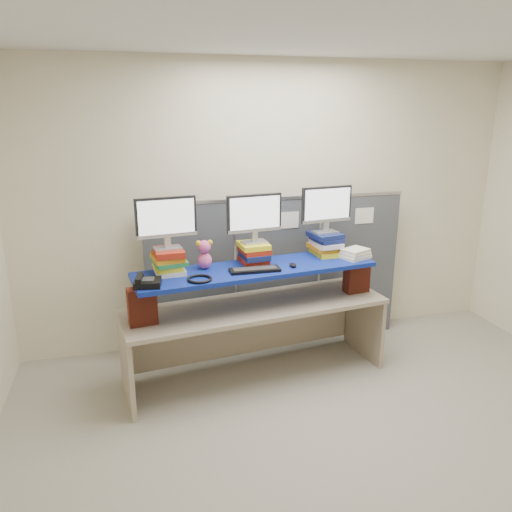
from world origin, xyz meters
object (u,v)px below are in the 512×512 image
object	(u,v)px
desk	(256,319)
monitor_center	(254,216)
keyboard	(255,270)
desk_phone	(147,282)
blue_board	(256,269)
monitor_right	(327,207)
monitor_left	(166,220)

from	to	relation	value
desk	monitor_center	bearing A→B (deg)	74.72
desk	keyboard	distance (m)	0.51
desk	desk_phone	xyz separation A→B (m)	(-0.92, -0.23, 0.51)
blue_board	monitor_center	size ratio (longest dim) A/B	4.24
monitor_center	desk_phone	xyz separation A→B (m)	(-0.94, -0.36, -0.39)
monitor_right	desk	bearing A→B (deg)	-170.78
monitor_center	monitor_right	xyz separation A→B (m)	(0.69, 0.08, 0.03)
keyboard	desk_phone	xyz separation A→B (m)	(-0.89, -0.13, 0.02)
monitor_right	keyboard	world-z (taller)	monitor_right
keyboard	monitor_left	bearing A→B (deg)	170.73
monitor_right	blue_board	bearing A→B (deg)	-170.78
blue_board	monitor_right	world-z (taller)	monitor_right
desk	blue_board	xyz separation A→B (m)	(0.00, 0.00, 0.46)
desk	monitor_left	bearing A→B (deg)	170.68
blue_board	keyboard	xyz separation A→B (m)	(-0.04, -0.10, 0.03)
desk	monitor_center	world-z (taller)	monitor_center
monitor_right	monitor_center	bearing A→B (deg)	-180.00
desk	blue_board	bearing A→B (deg)	-6.90
monitor_left	monitor_right	world-z (taller)	monitor_right
monitor_center	desk_phone	size ratio (longest dim) A/B	2.19
monitor_center	monitor_right	world-z (taller)	monitor_right
keyboard	desk_phone	size ratio (longest dim) A/B	1.90
monitor_center	keyboard	bearing A→B (deg)	-110.70
blue_board	keyboard	size ratio (longest dim) A/B	4.88
desk_phone	keyboard	bearing A→B (deg)	16.97
monitor_center	monitor_right	bearing A→B (deg)	0.00
monitor_left	keyboard	bearing A→B (deg)	-17.70
desk	monitor_right	distance (m)	1.19
desk	desk_phone	distance (m)	1.08
monitor_center	desk_phone	bearing A→B (deg)	-166.20
desk	monitor_right	bearing A→B (deg)	9.22
monitor_center	desk_phone	distance (m)	1.08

